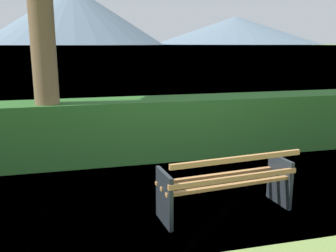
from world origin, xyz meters
name	(u,v)px	position (x,y,z in m)	size (l,w,h in m)	color
ground_plane	(224,212)	(0.00, 0.00, 0.00)	(1400.00, 1400.00, 0.00)	olive
water_surface	(76,46)	(0.00, 309.09, 0.00)	(620.00, 620.00, 0.00)	#6B8EA3
park_bench	(227,183)	(0.01, -0.06, 0.43)	(1.84, 0.75, 0.87)	#A0703F
hedge_row	(173,127)	(0.00, 2.64, 0.58)	(11.55, 0.90, 1.16)	#285B23
distant_hills	(11,20)	(-88.48, 583.98, 34.15)	(878.76, 361.41, 78.38)	slate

